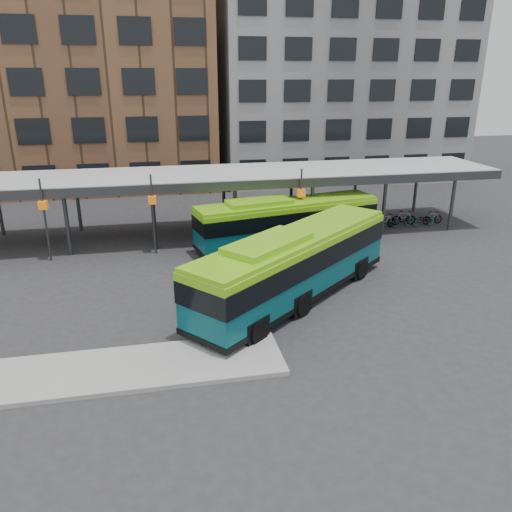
% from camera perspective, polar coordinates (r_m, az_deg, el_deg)
% --- Properties ---
extents(ground, '(120.00, 120.00, 0.00)m').
position_cam_1_polar(ground, '(21.99, -3.05, -7.56)').
color(ground, '#28282B').
rests_on(ground, ground).
extents(boarding_island, '(14.00, 3.00, 0.18)m').
position_cam_1_polar(boarding_island, '(19.36, -18.33, -12.52)').
color(boarding_island, gray).
rests_on(boarding_island, ground).
extents(canopy, '(40.00, 6.53, 4.80)m').
position_cam_1_polar(canopy, '(32.88, -6.71, 8.93)').
color(canopy, '#999B9E').
rests_on(canopy, ground).
extents(building_brick, '(26.00, 14.00, 22.00)m').
position_cam_1_polar(building_brick, '(51.80, -20.89, 19.77)').
color(building_brick, brown).
rests_on(building_brick, ground).
extents(building_grey, '(24.00, 14.00, 20.00)m').
position_cam_1_polar(building_grey, '(54.61, 9.05, 19.66)').
color(building_grey, slate).
rests_on(building_grey, ground).
extents(bus_front, '(11.57, 10.25, 3.52)m').
position_cam_1_polar(bus_front, '(23.47, 4.45, -0.84)').
color(bus_front, '#07474F').
rests_on(bus_front, ground).
extents(bus_rear, '(11.76, 4.71, 3.17)m').
position_cam_1_polar(bus_rear, '(30.91, 3.52, 4.01)').
color(bus_rear, '#07474F').
rests_on(bus_rear, ground).
extents(bike_rack, '(7.19, 1.55, 1.06)m').
position_cam_1_polar(bike_rack, '(36.58, 15.54, 3.95)').
color(bike_rack, slate).
rests_on(bike_rack, ground).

